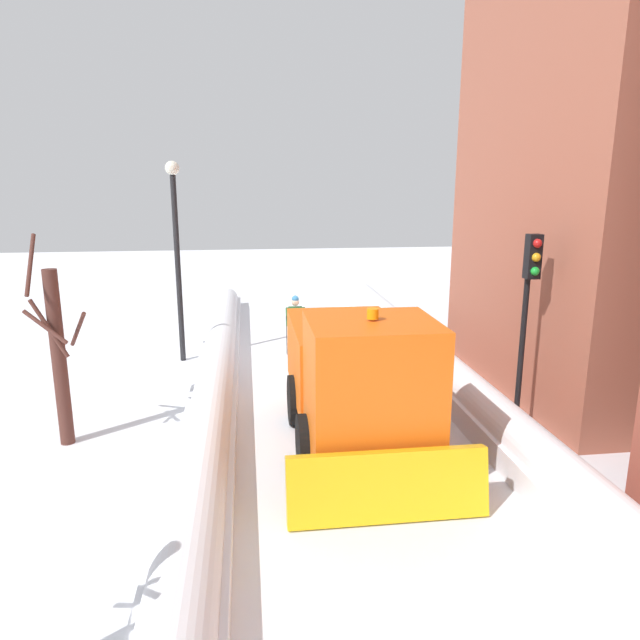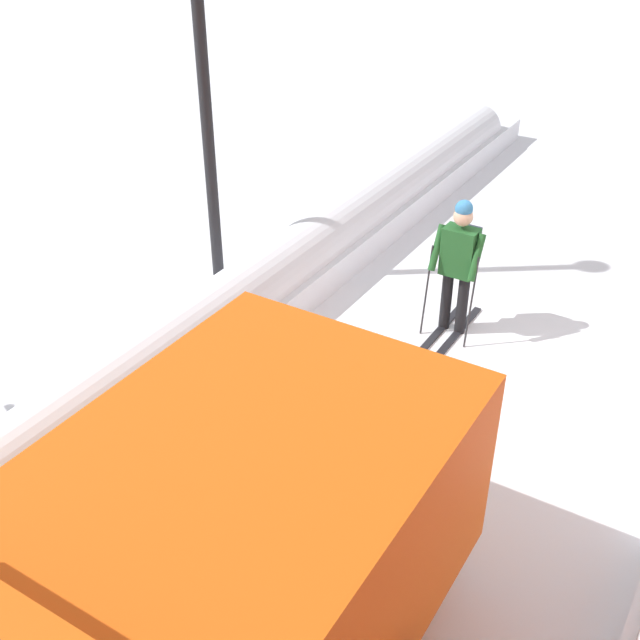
% 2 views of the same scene
% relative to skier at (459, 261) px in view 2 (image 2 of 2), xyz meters
% --- Properties ---
extents(skier, '(0.62, 1.80, 1.81)m').
position_rel_skier_xyz_m(skier, '(0.00, 0.00, 0.00)').
color(skier, black).
rests_on(skier, ground).
extents(street_lamp, '(0.40, 0.40, 5.80)m').
position_rel_skier_xyz_m(street_lamp, '(3.45, 0.47, 2.62)').
color(street_lamp, black).
rests_on(street_lamp, ground).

